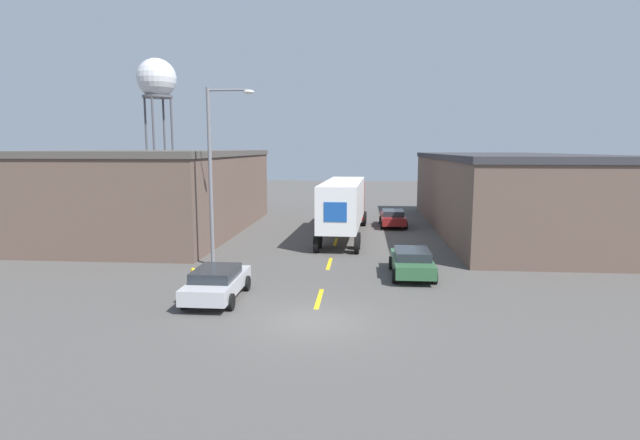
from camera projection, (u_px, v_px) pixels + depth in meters
name	position (u px, v px, depth m)	size (l,w,h in m)	color
ground_plane	(313.00, 321.00, 18.20)	(160.00, 160.00, 0.00)	#4C4947
road_centerline	(329.00, 264.00, 27.28)	(0.20, 15.72, 0.01)	gold
warehouse_left	(154.00, 191.00, 37.80)	(13.42, 21.39, 6.10)	brown
warehouse_right	(504.00, 193.00, 37.72)	(10.35, 26.11, 5.85)	brown
semi_truck	(345.00, 202.00, 35.56)	(3.28, 13.86, 4.04)	#B21919
parked_car_right_near	(412.00, 262.00, 24.54)	(2.08, 4.42, 1.35)	#2D5B38
parked_car_right_far	(393.00, 218.00, 40.09)	(2.08, 4.42, 1.35)	maroon
parked_car_left_near	(217.00, 282.00, 20.74)	(2.08, 4.42, 1.35)	#B2B2B7
water_tower	(157.00, 81.00, 66.40)	(5.20, 5.20, 18.11)	#47474C
street_lamp	(215.00, 166.00, 26.15)	(2.52, 0.32, 9.37)	slate
fire_hydrant	(193.00, 279.00, 22.26)	(0.22, 0.22, 0.99)	gold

